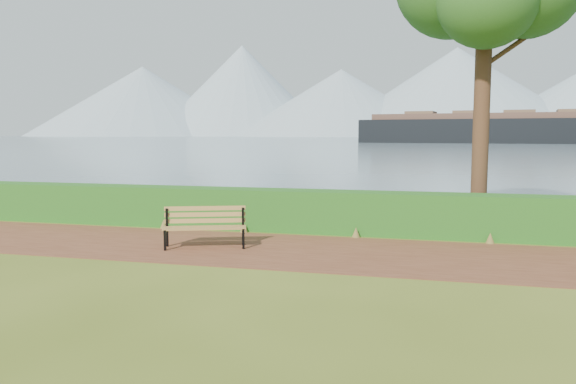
# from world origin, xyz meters

# --- Properties ---
(ground) EXTENTS (140.00, 140.00, 0.00)m
(ground) POSITION_xyz_m (0.00, 0.00, 0.00)
(ground) COLOR #495B1A
(ground) RESTS_ON ground
(path) EXTENTS (40.00, 3.40, 0.01)m
(path) POSITION_xyz_m (0.00, 0.30, 0.01)
(path) COLOR #522C1C
(path) RESTS_ON ground
(hedge) EXTENTS (32.00, 0.85, 1.00)m
(hedge) POSITION_xyz_m (0.00, 2.60, 0.50)
(hedge) COLOR #1A4E16
(hedge) RESTS_ON ground
(water) EXTENTS (700.00, 510.00, 0.00)m
(water) POSITION_xyz_m (0.00, 260.00, 0.01)
(water) COLOR slate
(water) RESTS_ON ground
(mountains) EXTENTS (585.00, 190.00, 70.00)m
(mountains) POSITION_xyz_m (-9.17, 406.05, 27.70)
(mountains) COLOR #819AAC
(mountains) RESTS_ON ground
(bench) EXTENTS (1.76, 1.04, 0.85)m
(bench) POSITION_xyz_m (-1.32, 0.20, 0.49)
(bench) COLOR black
(bench) RESTS_ON ground
(cargo_ship) EXTENTS (79.78, 23.62, 23.93)m
(cargo_ship) POSITION_xyz_m (28.53, 128.93, 3.57)
(cargo_ship) COLOR black
(cargo_ship) RESTS_ON ground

